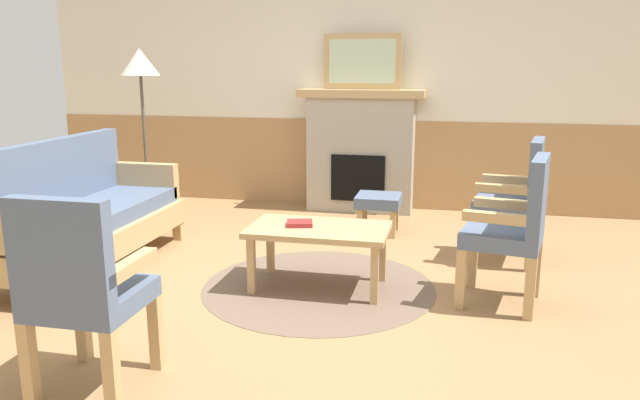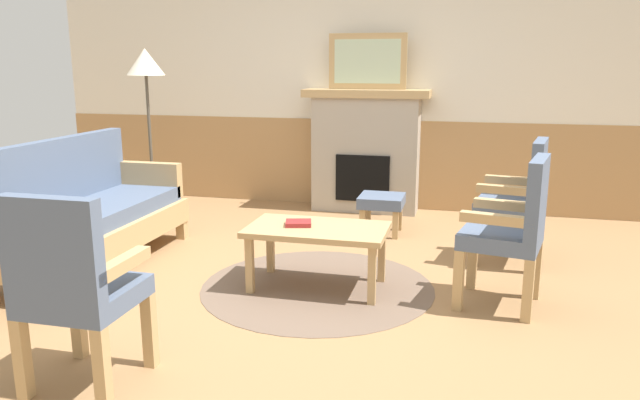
% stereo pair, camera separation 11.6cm
% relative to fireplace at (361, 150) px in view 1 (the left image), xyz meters
% --- Properties ---
extents(ground_plane, '(14.00, 14.00, 0.00)m').
position_rel_fireplace_xyz_m(ground_plane, '(0.00, -2.35, -0.65)').
color(ground_plane, '#997047').
extents(wall_back, '(7.20, 0.14, 2.70)m').
position_rel_fireplace_xyz_m(wall_back, '(0.00, 0.25, 0.66)').
color(wall_back, silver).
rests_on(wall_back, ground_plane).
extents(fireplace, '(1.30, 0.44, 1.28)m').
position_rel_fireplace_xyz_m(fireplace, '(0.00, 0.00, 0.00)').
color(fireplace, '#A39989').
rests_on(fireplace, ground_plane).
extents(framed_picture, '(0.80, 0.04, 0.56)m').
position_rel_fireplace_xyz_m(framed_picture, '(0.00, 0.00, 0.91)').
color(framed_picture, tan).
rests_on(framed_picture, fireplace).
extents(couch, '(0.70, 1.80, 0.98)m').
position_rel_fireplace_xyz_m(couch, '(-1.76, -2.31, -0.26)').
color(couch, tan).
rests_on(couch, ground_plane).
extents(coffee_table, '(0.96, 0.56, 0.44)m').
position_rel_fireplace_xyz_m(coffee_table, '(0.07, -2.34, -0.27)').
color(coffee_table, tan).
rests_on(coffee_table, ground_plane).
extents(round_rug, '(1.64, 1.64, 0.01)m').
position_rel_fireplace_xyz_m(round_rug, '(0.07, -2.34, -0.65)').
color(round_rug, brown).
rests_on(round_rug, ground_plane).
extents(book_on_table, '(0.21, 0.19, 0.03)m').
position_rel_fireplace_xyz_m(book_on_table, '(-0.07, -2.33, -0.20)').
color(book_on_table, maroon).
rests_on(book_on_table, coffee_table).
extents(footstool, '(0.40, 0.40, 0.36)m').
position_rel_fireplace_xyz_m(footstool, '(0.30, -0.87, -0.37)').
color(footstool, tan).
rests_on(footstool, ground_plane).
extents(armchair_near_fireplace, '(0.56, 0.56, 0.98)m').
position_rel_fireplace_xyz_m(armchair_near_fireplace, '(1.45, -1.45, -0.11)').
color(armchair_near_fireplace, tan).
rests_on(armchair_near_fireplace, ground_plane).
extents(armchair_by_window_left, '(0.57, 0.57, 0.98)m').
position_rel_fireplace_xyz_m(armchair_by_window_left, '(1.35, -2.36, -0.11)').
color(armchair_by_window_left, tan).
rests_on(armchair_by_window_left, ground_plane).
extents(armchair_front_left, '(0.48, 0.48, 0.98)m').
position_rel_fireplace_xyz_m(armchair_front_left, '(-0.70, -3.93, -0.11)').
color(armchair_front_left, tan).
rests_on(armchair_front_left, ground_plane).
extents(floor_lamp_by_couch, '(0.36, 0.36, 1.68)m').
position_rel_fireplace_xyz_m(floor_lamp_by_couch, '(-1.97, -0.95, 0.80)').
color(floor_lamp_by_couch, '#332D28').
rests_on(floor_lamp_by_couch, ground_plane).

